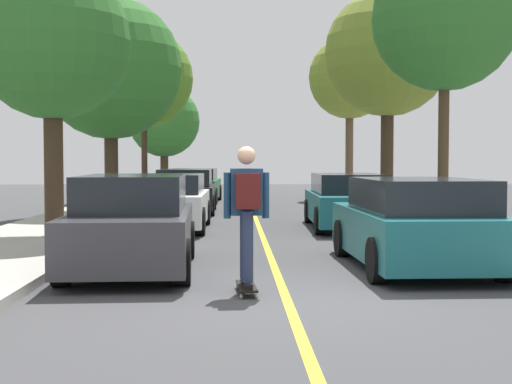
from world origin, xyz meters
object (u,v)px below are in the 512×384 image
street_tree_left_nearest (52,42)px  skateboarder (247,206)px  parked_car_left_farthest (195,186)px  parked_car_right_near (348,201)px  parked_car_left_nearest (133,223)px  street_tree_right_near (388,54)px  street_tree_left_far (144,79)px  street_tree_left_near (110,69)px  street_tree_right_far (350,78)px  street_tree_right_nearest (445,19)px  parked_car_left_far (185,191)px  street_tree_left_farthest (164,122)px  parked_car_left_near (170,202)px  parked_car_right_nearest (415,224)px  skateboard (247,287)px

street_tree_left_nearest → skateboarder: street_tree_left_nearest is taller
parked_car_left_farthest → parked_car_right_near: parked_car_right_near is taller
parked_car_left_nearest → street_tree_right_near: bearing=61.2°
parked_car_right_near → street_tree_left_far: (-6.51, 12.14, 4.35)m
parked_car_right_near → street_tree_left_near: size_ratio=0.69×
parked_car_left_nearest → street_tree_right_near: street_tree_right_near is taller
street_tree_right_near → street_tree_right_far: size_ratio=1.03×
street_tree_left_nearest → street_tree_right_nearest: bearing=13.0°
parked_car_left_far → street_tree_left_farthest: street_tree_left_farthest is taller
street_tree_left_far → street_tree_right_near: 10.96m
parked_car_left_near → street_tree_left_far: (-2.14, 12.30, 4.36)m
street_tree_left_near → street_tree_right_near: size_ratio=0.92×
parked_car_left_farthest → parked_car_right_nearest: (4.38, -17.30, 0.03)m
street_tree_left_farthest → street_tree_right_far: bearing=-41.8°
street_tree_left_nearest → street_tree_left_near: 6.88m
street_tree_left_farthest → skateboarder: (3.85, -29.06, -2.60)m
parked_car_right_near → street_tree_left_near: street_tree_left_near is taller
parked_car_left_far → street_tree_left_near: bearing=-149.3°
skateboarder → street_tree_left_near: bearing=107.0°
street_tree_left_nearest → street_tree_right_near: bearing=43.3°
parked_car_right_nearest → street_tree_right_far: (2.14, 19.29, 4.46)m
parked_car_left_near → street_tree_right_far: (6.51, 13.02, 4.50)m
parked_car_right_nearest → street_tree_right_near: 12.81m
street_tree_left_nearest → skateboard: street_tree_left_nearest is taller
street_tree_right_far → parked_car_left_nearest: bearing=-108.6°
street_tree_left_far → street_tree_right_far: bearing=4.8°
parked_car_left_nearest → street_tree_right_far: 20.87m
parked_car_right_near → street_tree_left_farthest: (-6.51, 20.61, 3.04)m
parked_car_left_far → parked_car_right_nearest: size_ratio=0.99×
parked_car_left_nearest → street_tree_left_farthest: (-2.13, 27.06, 2.99)m
parked_car_left_nearest → street_tree_right_nearest: bearing=41.3°
parked_car_left_far → parked_car_right_nearest: (4.38, -11.85, 0.01)m
street_tree_left_far → street_tree_right_near: street_tree_right_near is taller
parked_car_left_nearest → skateboard: size_ratio=4.86×
parked_car_left_nearest → street_tree_right_far: size_ratio=0.61×
street_tree_left_nearest → street_tree_right_nearest: street_tree_right_nearest is taller
parked_car_right_near → parked_car_left_far: bearing=128.9°
parked_car_right_near → street_tree_left_nearest: (-6.51, -2.72, 3.40)m
parked_car_left_near → parked_car_left_farthest: (-0.00, 11.03, -0.00)m
parked_car_left_farthest → street_tree_left_near: bearing=-107.6°
street_tree_right_nearest → street_tree_right_far: 13.60m
parked_car_left_nearest → street_tree_right_far: (6.52, 19.32, 4.44)m
parked_car_right_nearest → street_tree_left_nearest: 8.22m
street_tree_left_near → street_tree_right_far: size_ratio=0.95×
parked_car_left_farthest → street_tree_left_near: street_tree_left_near is taller
street_tree_right_far → street_tree_right_near: bearing=-90.0°
skateboard → skateboarder: (0.00, -0.03, 1.03)m
parked_car_left_near → street_tree_left_farthest: size_ratio=0.75×
parked_car_left_far → street_tree_left_nearest: street_tree_left_nearest is taller
street_tree_left_near → skateboarder: (3.85, -12.60, -3.31)m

